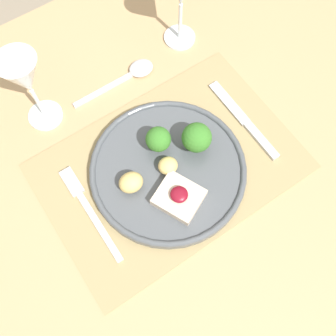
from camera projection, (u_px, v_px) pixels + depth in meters
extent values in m
plane|color=gray|center=(169.00, 245.00, 1.43)|extent=(8.00, 8.00, 0.00)
cube|color=tan|center=(170.00, 169.00, 0.77)|extent=(1.41, 1.00, 0.03)
cylinder|color=tan|center=(250.00, 23.00, 1.38)|extent=(0.06, 0.06, 0.71)
cube|color=#9E895B|center=(170.00, 166.00, 0.75)|extent=(0.48, 0.33, 0.00)
cylinder|color=#4C5156|center=(168.00, 170.00, 0.74)|extent=(0.29, 0.29, 0.02)
torus|color=#4C5156|center=(168.00, 169.00, 0.73)|extent=(0.29, 0.29, 0.01)
cube|color=beige|center=(179.00, 197.00, 0.70)|extent=(0.10, 0.10, 0.02)
ellipsoid|color=maroon|center=(179.00, 194.00, 0.68)|extent=(0.03, 0.03, 0.01)
cylinder|color=#84B256|center=(159.00, 145.00, 0.74)|extent=(0.01, 0.01, 0.02)
sphere|color=#387A28|center=(158.00, 139.00, 0.71)|extent=(0.05, 0.05, 0.05)
cylinder|color=#84B256|center=(194.00, 143.00, 0.74)|extent=(0.01, 0.01, 0.02)
sphere|color=#387A28|center=(195.00, 136.00, 0.71)|extent=(0.06, 0.06, 0.06)
ellipsoid|color=#DBBC6B|center=(132.00, 184.00, 0.70)|extent=(0.05, 0.04, 0.04)
ellipsoid|color=#DBBC6B|center=(168.00, 166.00, 0.72)|extent=(0.04, 0.04, 0.03)
cube|color=silver|center=(99.00, 227.00, 0.70)|extent=(0.01, 0.15, 0.01)
cube|color=silver|center=(72.00, 182.00, 0.73)|extent=(0.02, 0.06, 0.01)
cube|color=silver|center=(261.00, 140.00, 0.77)|extent=(0.02, 0.09, 0.01)
cube|color=silver|center=(229.00, 103.00, 0.80)|extent=(0.02, 0.11, 0.00)
cube|color=silver|center=(104.00, 90.00, 0.81)|extent=(0.14, 0.01, 0.01)
ellipsoid|color=silver|center=(141.00, 68.00, 0.83)|extent=(0.05, 0.04, 0.02)
cylinder|color=white|center=(180.00, 38.00, 0.87)|extent=(0.07, 0.07, 0.01)
cylinder|color=white|center=(180.00, 21.00, 0.82)|extent=(0.01, 0.01, 0.09)
cylinder|color=white|center=(46.00, 115.00, 0.79)|extent=(0.07, 0.07, 0.01)
cylinder|color=white|center=(39.00, 103.00, 0.75)|extent=(0.01, 0.01, 0.09)
cone|color=white|center=(24.00, 76.00, 0.67)|extent=(0.07, 0.07, 0.09)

